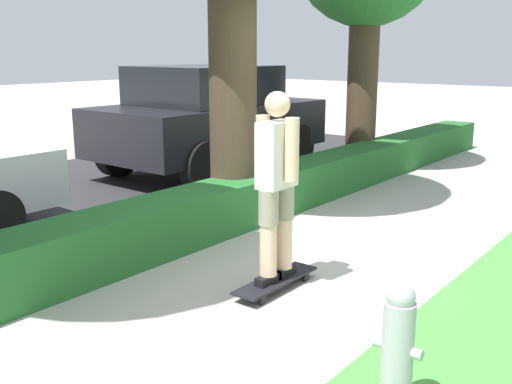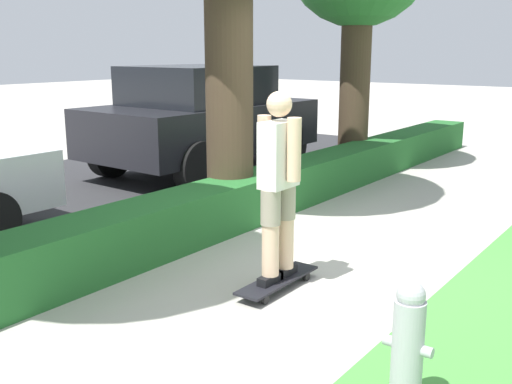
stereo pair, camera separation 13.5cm
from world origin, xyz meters
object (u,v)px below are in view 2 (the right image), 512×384
at_px(skater_person, 279,182).
at_px(parked_car_middle, 201,118).
at_px(fire_hydrant, 408,347).
at_px(skateboard, 278,281).

height_order(skater_person, parked_car_middle, parked_car_middle).
bearing_deg(fire_hydrant, skateboard, 56.76).
height_order(skateboard, parked_car_middle, parked_car_middle).
height_order(skateboard, fire_hydrant, fire_hydrant).
xyz_separation_m(skater_person, parked_car_middle, (3.37, 3.82, -0.03)).
bearing_deg(parked_car_middle, skateboard, -129.82).
bearing_deg(parked_car_middle, skater_person, -129.82).
xyz_separation_m(skateboard, fire_hydrant, (-1.02, -1.56, 0.31)).
bearing_deg(parked_car_middle, fire_hydrant, -127.63).
distance_m(skateboard, parked_car_middle, 5.16).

